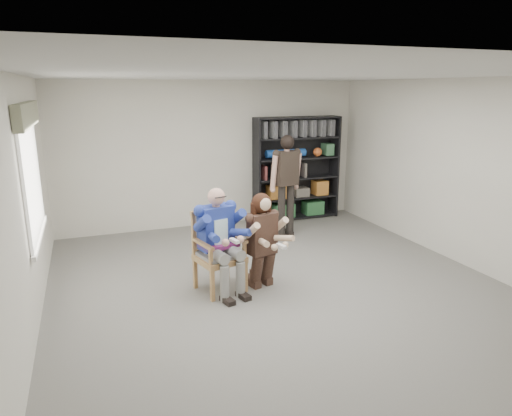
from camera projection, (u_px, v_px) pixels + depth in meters
name	position (u px, v px, depth m)	size (l,w,h in m)	color
room_shell	(288.00, 191.00, 5.70)	(6.00, 7.00, 2.80)	silver
floor	(286.00, 294.00, 6.06)	(6.00, 7.00, 0.01)	slate
window_left	(33.00, 174.00, 5.55)	(0.16, 2.00, 1.75)	white
armchair	(220.00, 252.00, 6.04)	(0.63, 0.61, 1.09)	#A36543
seated_man	(219.00, 240.00, 6.00)	(0.61, 0.85, 1.42)	navy
kneeling_woman	(264.00, 242.00, 6.10)	(0.54, 0.87, 1.30)	#32201B
bookshelf	(297.00, 169.00, 9.34)	(1.80, 0.38, 2.10)	black
standing_man	(286.00, 187.00, 8.23)	(0.57, 0.32, 1.84)	black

